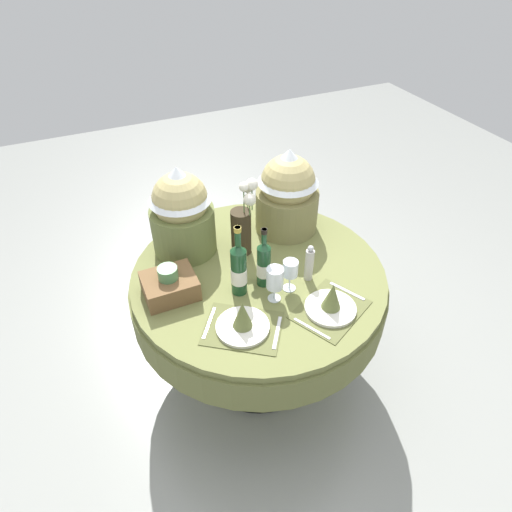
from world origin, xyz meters
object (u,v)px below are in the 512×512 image
object	(u,v)px
gift_tub_back_left	(181,208)
place_setting_left	(243,321)
wine_bottle_centre	(239,269)
wine_glass_left	(275,279)
gift_tub_back_right	(288,189)
pepper_mill	(309,264)
wine_glass_right	(290,269)
dining_table	(258,292)
place_setting_right	(331,303)
flower_vase	(243,224)
wine_bottle_left	(264,264)
woven_basket_side_left	(170,285)

from	to	relation	value
gift_tub_back_left	place_setting_left	bearing A→B (deg)	-84.83
wine_bottle_centre	wine_glass_left	xyz separation A→B (m)	(0.13, -0.12, -0.01)
gift_tub_back_right	wine_bottle_centre	bearing A→B (deg)	-139.26
gift_tub_back_left	pepper_mill	bearing A→B (deg)	-44.70
gift_tub_back_left	wine_glass_right	bearing A→B (deg)	-54.27
dining_table	wine_glass_right	world-z (taller)	wine_glass_right
wine_glass_left	gift_tub_back_right	bearing A→B (deg)	57.72
wine_glass_left	gift_tub_back_left	bearing A→B (deg)	116.33
place_setting_right	flower_vase	bearing A→B (deg)	109.35
place_setting_right	wine_bottle_left	world-z (taller)	wine_bottle_left
place_setting_right	gift_tub_back_left	bearing A→B (deg)	123.47
place_setting_left	place_setting_right	size ratio (longest dim) A/B	1.02
wine_glass_right	pepper_mill	bearing A→B (deg)	13.15
wine_bottle_centre	pepper_mill	size ratio (longest dim) A/B	1.86
wine_glass_right	flower_vase	bearing A→B (deg)	104.33
place_setting_left	gift_tub_back_left	bearing A→B (deg)	95.17
woven_basket_side_left	gift_tub_back_left	bearing A→B (deg)	61.28
wine_bottle_left	pepper_mill	size ratio (longest dim) A/B	1.61
gift_tub_back_left	dining_table	bearing A→B (deg)	-50.22
flower_vase	gift_tub_back_right	distance (m)	0.34
place_setting_right	woven_basket_side_left	xyz separation A→B (m)	(-0.65, 0.41, 0.01)
gift_tub_back_right	wine_bottle_left	bearing A→B (deg)	-129.79
place_setting_right	wine_bottle_left	xyz separation A→B (m)	(-0.21, 0.29, 0.08)
flower_vase	wine_glass_left	bearing A→B (deg)	-90.81
wine_glass_right	gift_tub_back_right	world-z (taller)	gift_tub_back_right
wine_bottle_left	gift_tub_back_right	size ratio (longest dim) A/B	0.67
flower_vase	gift_tub_back_left	size ratio (longest dim) A/B	0.88
wine_glass_left	wine_bottle_centre	bearing A→B (deg)	139.00
wine_glass_left	pepper_mill	world-z (taller)	pepper_mill
flower_vase	wine_glass_right	size ratio (longest dim) A/B	2.57
place_setting_left	pepper_mill	xyz separation A→B (m)	(0.43, 0.18, 0.05)
woven_basket_side_left	dining_table	bearing A→B (deg)	-3.07
place_setting_left	wine_bottle_left	size ratio (longest dim) A/B	1.29
place_setting_right	wine_bottle_left	distance (m)	0.37
wine_bottle_centre	woven_basket_side_left	xyz separation A→B (m)	(-0.31, 0.12, -0.08)
place_setting_left	wine_bottle_left	distance (m)	0.32
place_setting_right	flower_vase	world-z (taller)	flower_vase
wine_bottle_left	wine_bottle_centre	bearing A→B (deg)	-177.87
flower_vase	wine_glass_left	distance (m)	0.40
wine_bottle_left	pepper_mill	world-z (taller)	wine_bottle_left
dining_table	wine_glass_left	bearing A→B (deg)	-93.18
flower_vase	woven_basket_side_left	xyz separation A→B (m)	(-0.45, -0.16, -0.12)
wine_bottle_left	wine_glass_left	size ratio (longest dim) A/B	1.78
wine_glass_left	wine_glass_right	distance (m)	0.10
wine_bottle_left	wine_bottle_centre	distance (m)	0.13
dining_table	flower_vase	xyz separation A→B (m)	(-0.01, 0.19, 0.32)
woven_basket_side_left	wine_bottle_left	bearing A→B (deg)	-14.22
place_setting_right	pepper_mill	size ratio (longest dim) A/B	2.05
wine_bottle_centre	wine_glass_left	distance (m)	0.18
gift_tub_back_left	woven_basket_side_left	world-z (taller)	gift_tub_back_left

